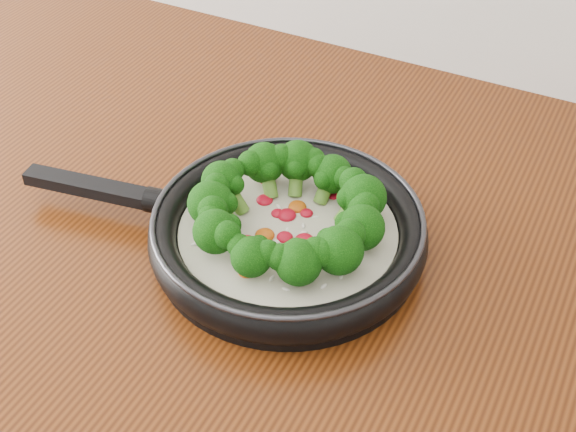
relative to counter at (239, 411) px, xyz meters
The scene contains 2 objects.
counter is the anchor object (origin of this frame).
skillet 0.50m from the counter, 27.54° to the right, with size 0.49×0.35×0.09m.
Camera 1 is at (0.40, 0.49, 1.48)m, focal length 48.31 mm.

